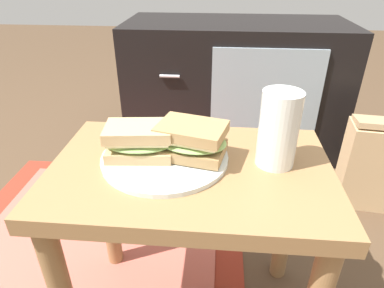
{
  "coord_description": "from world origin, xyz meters",
  "views": [
    {
      "loc": [
        0.05,
        -0.55,
        0.82
      ],
      "look_at": [
        0.0,
        0.0,
        0.51
      ],
      "focal_mm": 31.13,
      "sensor_mm": 36.0,
      "label": 1
    }
  ],
  "objects_px": {
    "sandwich_back": "(189,140)",
    "paper_bag": "(372,164)",
    "beer_glass": "(278,130)",
    "tv_cabinet": "(234,86)",
    "plate": "(165,157)",
    "sandwich_front": "(139,141)"
  },
  "relations": [
    {
      "from": "sandwich_back",
      "to": "paper_bag",
      "type": "relative_size",
      "value": 0.45
    },
    {
      "from": "sandwich_back",
      "to": "beer_glass",
      "type": "height_order",
      "value": "beer_glass"
    },
    {
      "from": "tv_cabinet",
      "to": "paper_bag",
      "type": "distance_m",
      "value": 0.67
    },
    {
      "from": "tv_cabinet",
      "to": "beer_glass",
      "type": "bearing_deg",
      "value": -86.9
    },
    {
      "from": "plate",
      "to": "paper_bag",
      "type": "distance_m",
      "value": 0.88
    },
    {
      "from": "tv_cabinet",
      "to": "sandwich_front",
      "type": "height_order",
      "value": "tv_cabinet"
    },
    {
      "from": "plate",
      "to": "tv_cabinet",
      "type": "bearing_deg",
      "value": 79.6
    },
    {
      "from": "paper_bag",
      "to": "plate",
      "type": "bearing_deg",
      "value": -143.56
    },
    {
      "from": "plate",
      "to": "paper_bag",
      "type": "bearing_deg",
      "value": 36.44
    },
    {
      "from": "sandwich_front",
      "to": "paper_bag",
      "type": "xyz_separation_m",
      "value": [
        0.71,
        0.49,
        -0.33
      ]
    },
    {
      "from": "plate",
      "to": "beer_glass",
      "type": "bearing_deg",
      "value": 1.56
    },
    {
      "from": "tv_cabinet",
      "to": "plate",
      "type": "distance_m",
      "value": 0.96
    },
    {
      "from": "sandwich_front",
      "to": "sandwich_back",
      "type": "distance_m",
      "value": 0.1
    },
    {
      "from": "beer_glass",
      "to": "paper_bag",
      "type": "distance_m",
      "value": 0.75
    },
    {
      "from": "tv_cabinet",
      "to": "sandwich_back",
      "type": "xyz_separation_m",
      "value": [
        -0.12,
        -0.92,
        0.22
      ]
    },
    {
      "from": "plate",
      "to": "sandwich_front",
      "type": "bearing_deg",
      "value": -174.94
    },
    {
      "from": "plate",
      "to": "beer_glass",
      "type": "relative_size",
      "value": 1.7
    },
    {
      "from": "plate",
      "to": "sandwich_back",
      "type": "distance_m",
      "value": 0.06
    },
    {
      "from": "beer_glass",
      "to": "paper_bag",
      "type": "relative_size",
      "value": 0.43
    },
    {
      "from": "sandwich_front",
      "to": "paper_bag",
      "type": "height_order",
      "value": "sandwich_front"
    },
    {
      "from": "tv_cabinet",
      "to": "sandwich_back",
      "type": "distance_m",
      "value": 0.96
    },
    {
      "from": "tv_cabinet",
      "to": "sandwich_front",
      "type": "distance_m",
      "value": 0.98
    }
  ]
}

